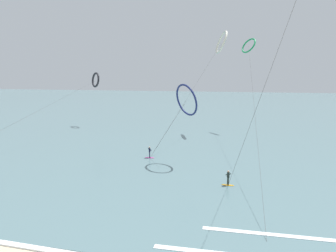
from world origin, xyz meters
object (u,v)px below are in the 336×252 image
(kite_emerald, at_px, (249,46))
(kite_navy, at_px, (186,100))
(surfer_amber, at_px, (228,179))
(surfer_magenta, at_px, (150,153))
(kite_charcoal, at_px, (95,80))
(kite_ivory, at_px, (221,42))

(kite_emerald, relative_size, kite_navy, 4.43)
(kite_navy, bearing_deg, surfer_amber, 174.04)
(surfer_magenta, bearing_deg, kite_emerald, 129.75)
(kite_charcoal, bearing_deg, surfer_amber, -6.93)
(kite_emerald, bearing_deg, surfer_magenta, -68.50)
(surfer_amber, height_order, kite_navy, kite_navy)
(kite_ivory, height_order, kite_emerald, kite_ivory)
(kite_ivory, relative_size, kite_navy, 2.29)
(kite_charcoal, bearing_deg, kite_emerald, 42.45)
(kite_charcoal, bearing_deg, kite_ivory, 34.85)
(kite_charcoal, bearing_deg, surfer_magenta, -11.08)
(surfer_amber, relative_size, surfer_magenta, 1.00)
(kite_emerald, distance_m, kite_charcoal, 35.38)
(surfer_amber, xyz_separation_m, surfer_magenta, (-11.57, 8.68, 0.00))
(kite_emerald, bearing_deg, kite_charcoal, -127.43)
(surfer_magenta, height_order, kite_emerald, kite_emerald)
(surfer_amber, bearing_deg, kite_charcoal, 26.11)
(surfer_amber, distance_m, kite_ivory, 35.96)
(surfer_amber, bearing_deg, surfer_magenta, 35.35)
(surfer_amber, height_order, kite_charcoal, kite_charcoal)
(kite_emerald, distance_m, kite_navy, 30.69)
(surfer_amber, height_order, surfer_magenta, same)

